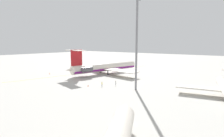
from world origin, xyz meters
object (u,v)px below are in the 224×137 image
Objects in this scene: safety_cone_wingtip at (88,86)px; light_mast at (137,41)px; ground_crew_near_nose at (116,82)px; safety_cone_tail at (49,74)px; main_jetliner at (104,67)px; ground_crew_portside at (102,84)px; safety_cone_nose at (117,66)px; ground_crew_near_tail at (102,65)px.

light_mast reaches higher than safety_cone_wingtip.
ground_crew_near_nose is 41.07m from safety_cone_tail.
safety_cone_wingtip is 34.60m from safety_cone_tail.
safety_cone_wingtip is 23.64m from light_mast.
main_jetliner is at bearing 89.69° from ground_crew_near_nose.
ground_crew_portside is (21.40, 17.16, -2.34)m from main_jetliner.
ground_crew_near_nose is 3.19× the size of safety_cone_nose.
ground_crew_near_tail is 0.06× the size of light_mast.
safety_cone_wingtip is at bearing 79.49° from safety_cone_tail.
ground_crew_near_nose is 3.19× the size of safety_cone_wingtip.
safety_cone_nose is 47.19m from safety_cone_tail.
main_jetliner is at bearing 24.11° from safety_cone_nose.
ground_crew_near_tail is (-20.80, -19.61, -2.34)m from main_jetliner.
safety_cone_nose is at bearing -137.95° from light_mast.
safety_cone_nose and safety_cone_tail have the same top height.
main_jetliner is at bearing -151.94° from safety_cone_wingtip.
safety_cone_wingtip is (7.39, -7.03, -0.84)m from ground_crew_near_nose.
main_jetliner is 78.58× the size of safety_cone_nose.
ground_crew_near_nose reaches higher than safety_cone_wingtip.
safety_cone_wingtip is at bearing 25.95° from safety_cone_nose.
safety_cone_wingtip is (52.76, 25.68, 0.00)m from safety_cone_nose.
light_mast is (-3.62, 11.87, 15.17)m from ground_crew_portside.
ground_crew_near_nose is 5.40m from ground_crew_portside.
light_mast is at bearing 84.16° from ground_crew_near_tail.
ground_crew_near_tail is (-37.54, -39.50, 0.02)m from ground_crew_near_nose.
light_mast is at bearing 90.05° from safety_cone_tail.
ground_crew_near_nose is 54.49m from ground_crew_near_tail.
main_jetliner is 78.58× the size of safety_cone_tail.
ground_crew_portside is at bearing 122.44° from safety_cone_wingtip.
safety_cone_nose is 64.51m from light_mast.
ground_crew_portside is 58.33m from safety_cone_nose.
ground_crew_near_nose is at bearing 79.03° from ground_crew_near_tail.
safety_cone_tail is (38.62, -1.55, -0.86)m from ground_crew_near_tail.
safety_cone_tail is at bearing 143.23° from main_jetliner.
safety_cone_tail is (46.45, -8.34, 0.00)m from safety_cone_nose.
safety_cone_wingtip is (2.73, -4.30, -0.86)m from ground_crew_portside.
ground_crew_near_nose is at bearing 35.79° from safety_cone_nose.
ground_crew_near_tail is 55.97m from ground_crew_portside.
ground_crew_portside reaches higher than ground_crew_near_nose.
main_jetliner reaches higher than safety_cone_nose.
safety_cone_wingtip and safety_cone_tail have the same top height.
main_jetliner is 24.65× the size of ground_crew_near_nose.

